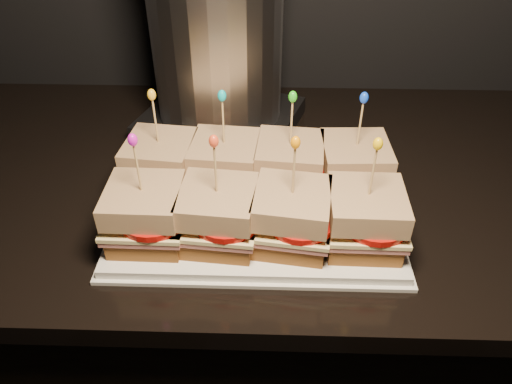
{
  "coord_description": "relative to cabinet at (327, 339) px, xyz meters",
  "views": [
    {
      "loc": [
        0.18,
        1.01,
        1.37
      ],
      "look_at": [
        0.17,
        1.56,
        0.94
      ],
      "focal_mm": 35.0,
      "sensor_mm": 36.0,
      "label": 1
    }
  ],
  "objects": [
    {
      "name": "cabinet",
      "position": [
        0.0,
        0.0,
        0.0
      ],
      "size": [
        2.28,
        0.61,
        0.85
      ],
      "primitive_type": "cube",
      "color": "black",
      "rests_on": "ground"
    },
    {
      "name": "granite_slab",
      "position": [
        0.0,
        0.0,
        0.44
      ],
      "size": [
        2.32,
        0.65,
        0.03
      ],
      "primitive_type": "cube",
      "color": "black",
      "rests_on": "cabinet"
    },
    {
      "name": "platter",
      "position": [
        -0.16,
        -0.13,
        0.47
      ],
      "size": [
        0.4,
        0.25,
        0.02
      ],
      "primitive_type": "cube",
      "color": "white",
      "rests_on": "granite_slab"
    },
    {
      "name": "platter_rim",
      "position": [
        -0.16,
        -0.13,
        0.46
      ],
      "size": [
        0.42,
        0.26,
        0.01
      ],
      "primitive_type": "cube",
      "color": "white",
      "rests_on": "granite_slab"
    },
    {
      "name": "sandwich_0_bread_bot",
      "position": [
        -0.3,
        -0.07,
        0.49
      ],
      "size": [
        0.1,
        0.1,
        0.03
      ],
      "primitive_type": "cube",
      "rotation": [
        0.0,
        0.0,
        -0.11
      ],
      "color": "#5A3818",
      "rests_on": "platter"
    },
    {
      "name": "sandwich_0_ham",
      "position": [
        -0.3,
        -0.07,
        0.51
      ],
      "size": [
        0.11,
        0.11,
        0.01
      ],
      "primitive_type": "cube",
      "rotation": [
        0.0,
        0.0,
        -0.11
      ],
      "color": "#B75E52",
      "rests_on": "sandwich_0_bread_bot"
    },
    {
      "name": "sandwich_0_cheese",
      "position": [
        -0.3,
        -0.07,
        0.51
      ],
      "size": [
        0.12,
        0.11,
        0.01
      ],
      "primitive_type": "cube",
      "rotation": [
        0.0,
        0.0,
        -0.11
      ],
      "color": "#EDDA8F",
      "rests_on": "sandwich_0_ham"
    },
    {
      "name": "sandwich_0_tomato",
      "position": [
        -0.29,
        -0.07,
        0.52
      ],
      "size": [
        0.09,
        0.09,
        0.01
      ],
      "primitive_type": "cylinder",
      "color": "#B31009",
      "rests_on": "sandwich_0_cheese"
    },
    {
      "name": "sandwich_0_bread_top",
      "position": [
        -0.3,
        -0.07,
        0.54
      ],
      "size": [
        0.11,
        0.11,
        0.03
      ],
      "primitive_type": "cube",
      "rotation": [
        0.0,
        0.0,
        -0.11
      ],
      "color": "#612A0D",
      "rests_on": "sandwich_0_tomato"
    },
    {
      "name": "sandwich_0_pick",
      "position": [
        -0.3,
        -0.07,
        0.59
      ],
      "size": [
        0.0,
        0.0,
        0.09
      ],
      "primitive_type": "cylinder",
      "color": "tan",
      "rests_on": "sandwich_0_bread_top"
    },
    {
      "name": "sandwich_0_frill",
      "position": [
        -0.3,
        -0.07,
        0.63
      ],
      "size": [
        0.01,
        0.01,
        0.02
      ],
      "primitive_type": "ellipsoid",
      "color": "yellow",
      "rests_on": "sandwich_0_pick"
    },
    {
      "name": "sandwich_1_bread_bot",
      "position": [
        -0.2,
        -0.07,
        0.49
      ],
      "size": [
        0.1,
        0.1,
        0.03
      ],
      "primitive_type": "cube",
      "rotation": [
        0.0,
        0.0,
        -0.08
      ],
      "color": "#5A3818",
      "rests_on": "platter"
    },
    {
      "name": "sandwich_1_ham",
      "position": [
        -0.2,
        -0.07,
        0.51
      ],
      "size": [
        0.11,
        0.11,
        0.01
      ],
      "primitive_type": "cube",
      "rotation": [
        0.0,
        0.0,
        -0.08
      ],
      "color": "#B75E52",
      "rests_on": "sandwich_1_bread_bot"
    },
    {
      "name": "sandwich_1_cheese",
      "position": [
        -0.2,
        -0.07,
        0.51
      ],
      "size": [
        0.11,
        0.11,
        0.01
      ],
      "primitive_type": "cube",
      "rotation": [
        0.0,
        0.0,
        -0.08
      ],
      "color": "#EDDA8F",
      "rests_on": "sandwich_1_ham"
    },
    {
      "name": "sandwich_1_tomato",
      "position": [
        -0.19,
        -0.07,
        0.52
      ],
      "size": [
        0.09,
        0.09,
        0.01
      ],
      "primitive_type": "cylinder",
      "color": "#B31009",
      "rests_on": "sandwich_1_cheese"
    },
    {
      "name": "sandwich_1_bread_top",
      "position": [
        -0.2,
        -0.07,
        0.54
      ],
      "size": [
        0.1,
        0.1,
        0.03
      ],
      "primitive_type": "cube",
      "rotation": [
        0.0,
        0.0,
        -0.08
      ],
      "color": "#612A0D",
      "rests_on": "sandwich_1_tomato"
    },
    {
      "name": "sandwich_1_pick",
      "position": [
        -0.2,
        -0.07,
        0.59
      ],
      "size": [
        0.0,
        0.0,
        0.09
      ],
      "primitive_type": "cylinder",
      "color": "tan",
      "rests_on": "sandwich_1_bread_top"
    },
    {
      "name": "sandwich_1_frill",
      "position": [
        -0.2,
        -0.07,
        0.63
      ],
      "size": [
        0.01,
        0.01,
        0.02
      ],
      "primitive_type": "ellipsoid",
      "color": "#0BAFB7",
      "rests_on": "sandwich_1_pick"
    },
    {
      "name": "sandwich_2_bread_bot",
      "position": [
        -0.11,
        -0.07,
        0.49
      ],
      "size": [
        0.1,
        0.1,
        0.03
      ],
      "primitive_type": "cube",
      "rotation": [
        0.0,
        0.0,
        -0.09
      ],
      "color": "#5A3818",
      "rests_on": "platter"
    },
    {
      "name": "sandwich_2_ham",
      "position": [
        -0.11,
        -0.07,
        0.51
      ],
      "size": [
        0.11,
        0.11,
        0.01
      ],
      "primitive_type": "cube",
      "rotation": [
        0.0,
        0.0,
        -0.09
      ],
      "color": "#B75E52",
      "rests_on": "sandwich_2_bread_bot"
    },
    {
      "name": "sandwich_2_cheese",
      "position": [
        -0.11,
        -0.07,
        0.51
      ],
      "size": [
        0.11,
        0.11,
        0.01
      ],
      "primitive_type": "cube",
      "rotation": [
        0.0,
        0.0,
        -0.09
      ],
      "color": "#EDDA8F",
      "rests_on": "sandwich_2_ham"
    },
    {
      "name": "sandwich_2_tomato",
      "position": [
        -0.1,
        -0.07,
        0.52
      ],
      "size": [
        0.09,
        0.09,
        0.01
      ],
      "primitive_type": "cylinder",
      "color": "#B31009",
      "rests_on": "sandwich_2_cheese"
    },
    {
      "name": "sandwich_2_bread_top",
      "position": [
        -0.11,
        -0.07,
        0.54
      ],
      "size": [
        0.1,
        0.1,
        0.03
      ],
      "primitive_type": "cube",
      "rotation": [
        0.0,
        0.0,
        -0.09
      ],
      "color": "#612A0D",
      "rests_on": "sandwich_2_tomato"
    },
    {
      "name": "sandwich_2_pick",
      "position": [
        -0.11,
        -0.07,
        0.59
      ],
      "size": [
        0.0,
        0.0,
        0.09
      ],
      "primitive_type": "cylinder",
      "color": "tan",
      "rests_on": "sandwich_2_bread_top"
    },
    {
      "name": "sandwich_2_frill",
      "position": [
        -0.11,
        -0.07,
        0.63
      ],
      "size": [
        0.01,
        0.01,
        0.02
      ],
      "primitive_type": "ellipsoid",
      "color": "green",
      "rests_on": "sandwich_2_pick"
    },
    {
      "name": "sandwich_3_bread_bot",
      "position": [
        -0.01,
        -0.07,
        0.49
      ],
      "size": [
        0.1,
        0.1,
        0.03
      ],
      "primitive_type": "cube",
      "rotation": [
        0.0,
        0.0,
        0.04
      ],
      "color": "#5A3818",
      "rests_on": "platter"
    },
    {
      "name": "sandwich_3_ham",
      "position": [
        -0.01,
        -0.07,
        0.51
      ],
      "size": [
        0.11,
        0.1,
        0.01
      ],
      "primitive_type": "cube",
      "rotation": [
        0.0,
        0.0,
        0.04
      ],
      "color": "#B75E52",
      "rests_on": "sandwich_3_bread_bot"
    },
    {
      "name": "sandwich_3_cheese",
      "position": [
        -0.01,
        -0.07,
        0.51
      ],
      "size": [
        0.11,
        0.11,
        0.01
      ],
      "primitive_type": "cube",
      "rotation": [
        0.0,
        0.0,
        0.04
      ],
      "color": "#EDDA8F",
      "rests_on": "sandwich_3_ham"
    },
    {
      "name": "sandwich_3_tomato",
      "position": [
        0.0,
        -0.07,
        0.52
      ],
      "size": [
        0.09,
        0.09,
        0.01
      ],
      "primitive_type": "cylinder",
      "color": "#B31009",
      "rests_on": "sandwich_3_cheese"
    },
    {
      "name": "sandwich_3_bread_top",
      "position": [
        -0.01,
        -0.07,
        0.54
      ],
      "size": [
        0.1,
        0.1,
        0.03
      ],
      "primitive_type": "cube",
      "rotation": [
        0.0,
        0.0,
        0.04
      ],
      "color": "#612A0D",
      "rests_on": "sandwich_3_tomato"
    },
    {
      "name": "sandwich_3_pick",
      "position": [
        -0.01,
        -0.07,
        0.59
      ],
      "size": [
        0.0,
        0.0,
        0.09
      ],
      "primitive_type": "cylinder",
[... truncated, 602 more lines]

